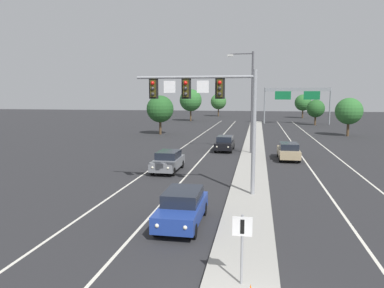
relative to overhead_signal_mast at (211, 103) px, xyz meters
name	(u,v)px	position (x,y,z in m)	size (l,w,h in m)	color
median_island	(251,174)	(2.28, 5.69, -5.41)	(2.40, 110.00, 0.15)	#9E9B93
lane_stripe_oncoming_center	(203,157)	(-2.42, 12.69, -5.48)	(0.14, 100.00, 0.01)	silver
lane_stripe_receding_center	(305,161)	(6.98, 12.69, -5.48)	(0.14, 100.00, 0.01)	silver
edge_stripe_left	(169,156)	(-5.72, 12.69, -5.48)	(0.14, 100.00, 0.01)	silver
edge_stripe_right	(343,162)	(10.28, 12.69, -5.48)	(0.14, 100.00, 0.01)	silver
overhead_signal_mast	(211,103)	(0.00, 0.00, 0.00)	(7.06, 0.44, 7.20)	gray
median_sign_post	(242,239)	(2.30, -10.32, -3.90)	(0.60, 0.10, 2.20)	gray
street_lamp_median	(250,96)	(1.83, 15.44, 0.31)	(2.58, 0.28, 10.00)	#4C4C51
car_oncoming_blue	(182,207)	(-0.64, -5.21, -4.67)	(1.84, 4.48, 1.58)	navy
car_oncoming_grey	(168,161)	(-4.17, 5.98, -4.67)	(1.84, 4.48, 1.58)	slate
car_oncoming_black	(225,143)	(-0.76, 17.28, -4.67)	(1.88, 4.49, 1.58)	black
car_receding_tan	(289,151)	(5.52, 12.95, -4.67)	(1.85, 4.48, 1.58)	tan
highway_sign_gantry	(297,94)	(10.48, 55.97, 0.68)	(13.28, 0.42, 7.50)	gray
tree_far_left_c	(191,100)	(-12.65, 60.68, -0.69)	(5.08, 5.08, 7.35)	#4C3823
tree_far_left_a	(218,102)	(-8.44, 80.89, -1.32)	(4.41, 4.41, 6.39)	#4C3823
tree_far_right_c	(349,111)	(15.59, 34.40, -1.86)	(3.85, 3.85, 5.57)	#4C3823
tree_far_left_b	(160,109)	(-11.92, 31.79, -1.63)	(4.08, 4.08, 5.91)	#4C3823
tree_far_right_b	(316,109)	(13.90, 53.75, -2.18)	(3.51, 3.51, 5.07)	#4C3823
tree_far_right_a	(303,103)	(14.15, 76.84, -1.46)	(4.26, 4.26, 6.17)	#4C3823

